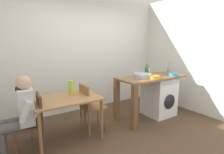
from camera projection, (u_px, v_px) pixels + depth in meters
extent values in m
plane|color=#4C3826|center=(126.00, 137.00, 3.30)|extent=(5.46, 5.46, 0.00)
cube|color=silver|center=(82.00, 54.00, 4.47)|extent=(4.60, 0.10, 2.70)
cube|color=silver|center=(203.00, 55.00, 4.20)|extent=(0.10, 3.80, 2.70)
cube|color=#9E7042|center=(65.00, 99.00, 3.10)|extent=(1.10, 0.76, 0.03)
cylinder|color=brown|center=(40.00, 136.00, 2.64)|extent=(0.05, 0.05, 0.71)
cylinder|color=brown|center=(102.00, 120.00, 3.17)|extent=(0.05, 0.05, 0.71)
cylinder|color=brown|center=(31.00, 120.00, 3.18)|extent=(0.05, 0.05, 0.71)
cylinder|color=brown|center=(85.00, 108.00, 3.72)|extent=(0.05, 0.05, 0.71)
cube|color=#4C3323|center=(28.00, 126.00, 2.74)|extent=(0.43, 0.43, 0.04)
cube|color=#4C3323|center=(39.00, 109.00, 2.78)|extent=(0.07, 0.38, 0.45)
cylinder|color=#4C3323|center=(16.00, 149.00, 2.55)|extent=(0.04, 0.04, 0.45)
cylinder|color=#4C3323|center=(15.00, 137.00, 2.86)|extent=(0.04, 0.04, 0.45)
cylinder|color=#4C3323|center=(44.00, 142.00, 2.72)|extent=(0.04, 0.04, 0.45)
cylinder|color=#4C3323|center=(40.00, 132.00, 3.03)|extent=(0.04, 0.04, 0.45)
cube|color=olive|center=(94.00, 107.00, 3.49)|extent=(0.41, 0.41, 0.04)
cube|color=olive|center=(84.00, 97.00, 3.36)|extent=(0.04, 0.38, 0.45)
cylinder|color=olive|center=(98.00, 113.00, 3.78)|extent=(0.04, 0.04, 0.45)
cylinder|color=olive|center=(107.00, 120.00, 3.48)|extent=(0.04, 0.04, 0.45)
cylinder|color=olive|center=(81.00, 117.00, 3.59)|extent=(0.04, 0.04, 0.45)
cylinder|color=olive|center=(89.00, 124.00, 3.29)|extent=(0.04, 0.04, 0.45)
cylinder|color=#595651|center=(3.00, 149.00, 2.55)|extent=(0.11, 0.11, 0.45)
cylinder|color=#595651|center=(3.00, 143.00, 2.70)|extent=(0.11, 0.11, 0.45)
cylinder|color=#595651|center=(14.00, 128.00, 2.57)|extent=(0.41, 0.17, 0.14)
cylinder|color=#595651|center=(13.00, 123.00, 2.72)|extent=(0.41, 0.17, 0.14)
cube|color=silver|center=(26.00, 106.00, 2.68)|extent=(0.23, 0.35, 0.52)
cylinder|color=silver|center=(26.00, 112.00, 2.50)|extent=(0.19, 0.10, 0.31)
cylinder|color=silver|center=(23.00, 103.00, 2.86)|extent=(0.19, 0.10, 0.31)
sphere|color=tan|center=(24.00, 83.00, 2.62)|extent=(0.21, 0.21, 0.21)
sphere|color=black|center=(19.00, 89.00, 2.60)|extent=(0.12, 0.12, 0.12)
cube|color=brown|center=(151.00, 77.00, 4.01)|extent=(1.50, 0.68, 0.04)
cube|color=brown|center=(134.00, 108.00, 3.48)|extent=(0.10, 0.10, 0.88)
cube|color=brown|center=(117.00, 100.00, 3.96)|extent=(0.10, 0.10, 0.88)
cube|color=white|center=(159.00, 96.00, 4.24)|extent=(0.60, 0.60, 0.86)
cylinder|color=black|center=(169.00, 102.00, 4.00)|extent=(0.32, 0.02, 0.32)
cube|color=#B2B2B7|center=(170.00, 83.00, 3.92)|extent=(0.54, 0.01, 0.08)
cylinder|color=#9EA0A5|center=(142.00, 75.00, 3.85)|extent=(0.38, 0.38, 0.09)
cylinder|color=#B2B2B7|center=(137.00, 70.00, 3.98)|extent=(0.02, 0.02, 0.28)
cylinder|color=#19592D|center=(147.00, 72.00, 4.02)|extent=(0.08, 0.08, 0.18)
cone|color=#19592D|center=(147.00, 66.00, 4.00)|extent=(0.07, 0.07, 0.05)
cylinder|color=#262626|center=(147.00, 65.00, 3.99)|extent=(0.03, 0.03, 0.02)
cylinder|color=silver|center=(148.00, 72.00, 4.10)|extent=(0.08, 0.08, 0.14)
cone|color=silver|center=(148.00, 68.00, 4.09)|extent=(0.07, 0.07, 0.04)
cylinder|color=#262626|center=(148.00, 67.00, 4.08)|extent=(0.03, 0.03, 0.02)
cylinder|color=gold|center=(154.00, 77.00, 3.76)|extent=(0.23, 0.23, 0.06)
cylinder|color=olive|center=(154.00, 76.00, 3.76)|extent=(0.19, 0.19, 0.03)
cylinder|color=gray|center=(169.00, 70.00, 4.37)|extent=(0.11, 0.11, 0.13)
cylinder|color=#99724C|center=(169.00, 64.00, 4.34)|extent=(0.01, 0.04, 0.18)
cylinder|color=#99724C|center=(171.00, 64.00, 4.34)|extent=(0.01, 0.05, 0.18)
cylinder|color=teal|center=(174.00, 75.00, 4.06)|extent=(0.20, 0.20, 0.05)
cylinder|color=#1E546B|center=(174.00, 74.00, 4.06)|extent=(0.16, 0.16, 0.03)
cylinder|color=#A8C63D|center=(71.00, 88.00, 3.24)|extent=(0.09, 0.09, 0.26)
cube|color=#B2B2B7|center=(153.00, 77.00, 3.89)|extent=(0.15, 0.06, 0.01)
cube|color=#262628|center=(153.00, 77.00, 3.89)|extent=(0.15, 0.06, 0.01)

